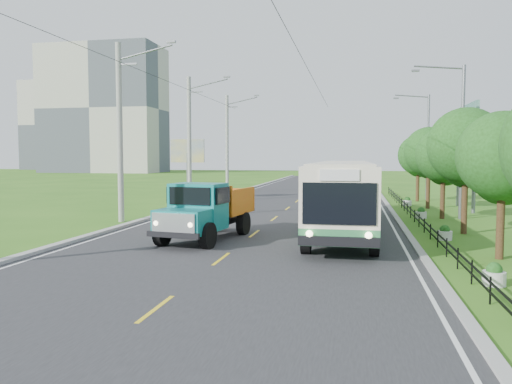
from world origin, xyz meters
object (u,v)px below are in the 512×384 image
(billboard_left, at_px, (187,155))
(billboard_right, at_px, (467,133))
(streetlight_mid, at_px, (459,136))
(planter_front, at_px, (494,275))
(tree_third, at_px, (467,150))
(tree_back, at_px, (419,157))
(planter_near, at_px, (445,233))
(dump_truck, at_px, (207,207))
(tree_fifth, at_px, (429,154))
(bus, at_px, (344,190))
(planter_far, at_px, (407,202))
(tree_fourth, at_px, (444,158))
(pole_far, at_px, (227,143))
(tree_second, at_px, (503,161))
(streetlight_far, at_px, (426,143))
(pole_near, at_px, (120,131))
(planter_mid, at_px, (421,213))
(pole_mid, at_px, (190,139))

(billboard_left, height_order, billboard_right, billboard_right)
(streetlight_mid, xyz_separation_m, planter_front, (-2.04, -16.00, -4.62))
(tree_third, distance_m, tree_back, 18.00)
(planter_near, bearing_deg, dump_truck, -169.28)
(tree_fifth, distance_m, planter_near, 14.64)
(tree_fifth, bearing_deg, bus, -116.53)
(planter_far, distance_m, dump_truck, 20.76)
(tree_fourth, relative_size, billboard_right, 0.74)
(billboard_left, bearing_deg, tree_fifth, -11.28)
(pole_far, height_order, billboard_left, pole_far)
(tree_second, height_order, tree_fourth, tree_fourth)
(tree_second, xyz_separation_m, billboard_right, (2.44, 17.86, 1.83))
(tree_third, xyz_separation_m, tree_back, (-0.00, 18.00, -0.33))
(tree_fourth, distance_m, streetlight_far, 13.94)
(pole_near, height_order, planter_mid, pole_near)
(pole_near, relative_size, tree_second, 1.89)
(billboard_right, bearing_deg, pole_mid, 177.22)
(pole_mid, bearing_deg, streetlight_far, 20.32)
(pole_mid, relative_size, tree_third, 1.67)
(planter_far, bearing_deg, bus, -108.57)
(pole_near, bearing_deg, pole_far, 90.00)
(streetlight_mid, distance_m, planter_mid, 5.05)
(pole_mid, height_order, tree_fourth, pole_mid)
(pole_far, height_order, tree_back, pole_far)
(billboard_left, xyz_separation_m, bus, (13.61, -15.37, -1.87))
(pole_mid, relative_size, billboard_right, 1.37)
(tree_second, distance_m, dump_truck, 11.95)
(pole_mid, height_order, bus, pole_mid)
(streetlight_mid, height_order, planter_far, streetlight_mid)
(planter_front, distance_m, planter_near, 8.00)
(pole_mid, distance_m, tree_fourth, 19.43)
(dump_truck, bearing_deg, tree_third, 28.08)
(bus, bearing_deg, planter_near, -30.63)
(streetlight_far, distance_m, bus, 20.64)
(planter_front, height_order, planter_far, same)
(pole_far, distance_m, tree_second, 35.82)
(tree_back, relative_size, dump_truck, 0.87)
(pole_mid, height_order, tree_back, pole_mid)
(planter_front, bearing_deg, pole_mid, 126.25)
(planter_far, distance_m, bus, 14.20)
(tree_back, relative_size, planter_front, 8.21)
(tree_fifth, relative_size, planter_near, 8.66)
(pole_far, bearing_deg, tree_second, -59.58)
(planter_near, height_order, billboard_left, billboard_left)
(planter_near, xyz_separation_m, bus, (-4.49, 2.63, 1.72))
(planter_front, height_order, dump_truck, dump_truck)
(pole_near, xyz_separation_m, planter_far, (16.86, 13.00, -4.81))
(planter_near, bearing_deg, streetlight_far, 84.70)
(streetlight_far, relative_size, billboard_left, 1.74)
(tree_second, distance_m, tree_fourth, 12.00)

